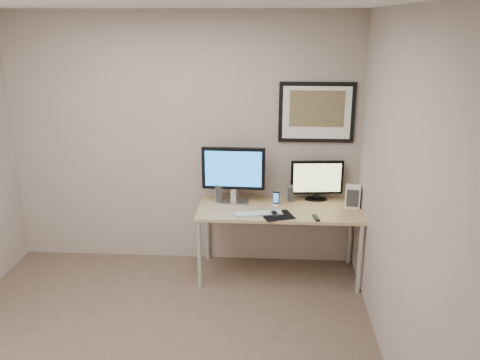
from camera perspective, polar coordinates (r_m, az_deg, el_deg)
The scene contains 14 objects.
floor at distance 4.28m, azimuth -9.90°, elevation -18.51°, with size 3.60×3.60×0.00m, color brown.
room at distance 3.99m, azimuth -9.66°, elevation 4.95°, with size 3.60×3.60×3.60m.
desk at distance 5.04m, azimuth 4.43°, elevation -3.82°, with size 1.60×0.70×0.73m.
framed_art at distance 5.12m, azimuth 8.60°, elevation 7.52°, with size 0.75×0.04×0.60m.
monitor_large at distance 5.04m, azimuth -0.74°, elevation 0.84°, with size 0.63×0.21×0.57m.
monitor_tv at distance 5.20m, azimuth 8.63°, elevation 0.08°, with size 0.53×0.14×0.42m.
speaker_left at distance 5.13m, azimuth -2.47°, elevation -1.46°, with size 0.08×0.08×0.19m, color #AEAEB3.
speaker_right at distance 5.16m, azimuth 5.63°, elevation -1.51°, with size 0.07×0.07×0.17m, color #AEAEB3.
phone_dock at distance 5.06m, azimuth 4.07°, elevation -2.08°, with size 0.07×0.07×0.14m, color black.
keyboard at distance 4.84m, azimuth 2.09°, elevation -3.76°, with size 0.46×0.12×0.02m, color #B7B7BC.
mousepad at distance 4.82m, azimuth 4.22°, elevation -4.00°, with size 0.28×0.25×0.00m, color black.
mouse at distance 4.83m, azimuth 3.87°, elevation -3.70°, with size 0.06×0.10×0.03m, color black.
remote at distance 4.79m, azimuth 8.54°, elevation -4.20°, with size 0.04×0.15×0.02m, color black.
fan_unit at distance 5.10m, azimuth 12.56°, elevation -1.82°, with size 0.14×0.11×0.22m, color white.
Camera 1 is at (0.92, -3.34, 2.50)m, focal length 38.00 mm.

